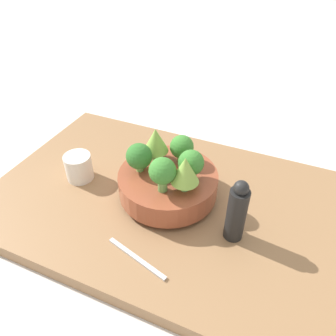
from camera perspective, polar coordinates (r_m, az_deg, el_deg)
The scene contains 12 objects.
ground_plane at distance 0.91m, azimuth -0.70°, elevation -6.84°, with size 6.00×6.00×0.00m, color silver.
table at distance 0.90m, azimuth -0.71°, elevation -5.96°, with size 0.93×0.61×0.04m.
bowl at distance 0.86m, azimuth 0.00°, elevation -2.74°, with size 0.26×0.26×0.08m.
broccoli_floret_back at distance 0.86m, azimuth 2.41°, elevation 3.63°, with size 0.06×0.06×0.08m.
broccoli_floret_left at distance 0.83m, azimuth -5.06°, elevation 2.01°, with size 0.07×0.07×0.08m.
romanesco_piece_far at distance 0.86m, azimuth -2.16°, elevation 4.76°, with size 0.07×0.07×0.10m.
broccoli_floret_right at distance 0.80m, azimuth 4.03°, elevation 0.82°, with size 0.06×0.06×0.08m.
romanesco_piece_near at distance 0.76m, azimuth 2.99°, elevation -0.41°, with size 0.07×0.07×0.10m.
broccoli_floret_front at distance 0.76m, azimuth -0.98°, elevation -0.67°, with size 0.07×0.07×0.09m.
cup at distance 0.96m, azimuth -15.27°, elevation 0.16°, with size 0.08×0.08×0.08m.
pepper_mill at distance 0.75m, azimuth 11.89°, elevation -7.48°, with size 0.05×0.05×0.17m.
fork at distance 0.76m, azimuth -5.48°, elevation -15.37°, with size 0.16×0.05×0.01m.
Camera 1 is at (0.27, -0.58, 0.65)m, focal length 35.00 mm.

